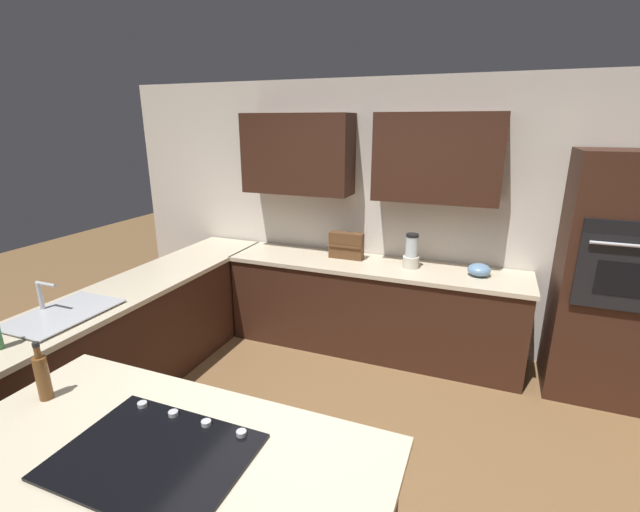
# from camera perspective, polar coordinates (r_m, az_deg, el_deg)

# --- Properties ---
(ground_plane) EXTENTS (14.00, 14.00, 0.00)m
(ground_plane) POSITION_cam_1_polar(r_m,az_deg,el_deg) (3.20, -0.57, -26.35)
(ground_plane) COLOR brown
(wall_back) EXTENTS (6.00, 0.44, 2.60)m
(wall_back) POSITION_cam_1_polar(r_m,az_deg,el_deg) (4.36, 8.66, 7.18)
(wall_back) COLOR silver
(wall_back) RESTS_ON ground
(lower_cabinets_back) EXTENTS (2.80, 0.60, 0.86)m
(lower_cabinets_back) POSITION_cam_1_polar(r_m,az_deg,el_deg) (4.36, 6.76, -6.92)
(lower_cabinets_back) COLOR #381E14
(lower_cabinets_back) RESTS_ON ground
(countertop_back) EXTENTS (2.84, 0.64, 0.04)m
(countertop_back) POSITION_cam_1_polar(r_m,az_deg,el_deg) (4.20, 6.97, -1.30)
(countertop_back) COLOR beige
(countertop_back) RESTS_ON lower_cabinets_back
(lower_cabinets_side) EXTENTS (0.60, 2.90, 0.86)m
(lower_cabinets_side) POSITION_cam_1_polar(r_m,az_deg,el_deg) (4.20, -21.47, -9.03)
(lower_cabinets_side) COLOR #381E14
(lower_cabinets_side) RESTS_ON ground
(countertop_side) EXTENTS (0.64, 2.94, 0.04)m
(countertop_side) POSITION_cam_1_polar(r_m,az_deg,el_deg) (4.04, -22.16, -3.27)
(countertop_side) COLOR beige
(countertop_side) RESTS_ON lower_cabinets_side
(island_top) EXTENTS (1.92, 1.01, 0.04)m
(island_top) POSITION_cam_1_polar(r_m,az_deg,el_deg) (2.07, -20.81, -23.81)
(island_top) COLOR beige
(island_top) RESTS_ON island_base
(wall_oven) EXTENTS (0.80, 0.66, 2.01)m
(wall_oven) POSITION_cam_1_polar(r_m,az_deg,el_deg) (4.16, 33.99, -2.59)
(wall_oven) COLOR #381E14
(wall_oven) RESTS_ON ground
(sink_unit) EXTENTS (0.46, 0.70, 0.23)m
(sink_unit) POSITION_cam_1_polar(r_m,az_deg,el_deg) (3.57, -30.64, -6.45)
(sink_unit) COLOR #515456
(sink_unit) RESTS_ON countertop_side
(cooktop) EXTENTS (0.76, 0.56, 0.03)m
(cooktop) POSITION_cam_1_polar(r_m,az_deg,el_deg) (2.06, -20.78, -23.14)
(cooktop) COLOR black
(cooktop) RESTS_ON island_top
(blender) EXTENTS (0.15, 0.15, 0.32)m
(blender) POSITION_cam_1_polar(r_m,az_deg,el_deg) (4.10, 11.84, 0.34)
(blender) COLOR beige
(blender) RESTS_ON countertop_back
(mixing_bowl) EXTENTS (0.20, 0.20, 0.11)m
(mixing_bowl) POSITION_cam_1_polar(r_m,az_deg,el_deg) (4.08, 20.08, -1.71)
(mixing_bowl) COLOR #668CB2
(mixing_bowl) RESTS_ON countertop_back
(spice_rack) EXTENTS (0.34, 0.11, 0.26)m
(spice_rack) POSITION_cam_1_polar(r_m,az_deg,el_deg) (4.31, 3.46, 1.36)
(spice_rack) COLOR brown
(spice_rack) RESTS_ON countertop_back
(oil_bottle) EXTENTS (0.06, 0.06, 0.30)m
(oil_bottle) POSITION_cam_1_polar(r_m,az_deg,el_deg) (2.56, -32.52, -13.12)
(oil_bottle) COLOR brown
(oil_bottle) RESTS_ON island_top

